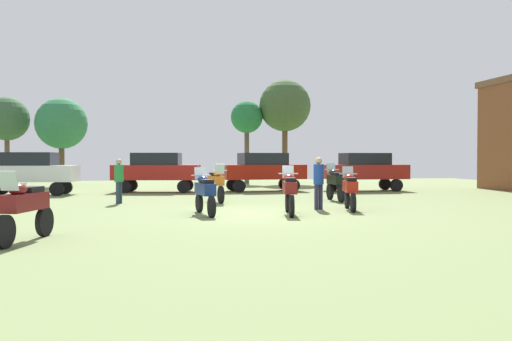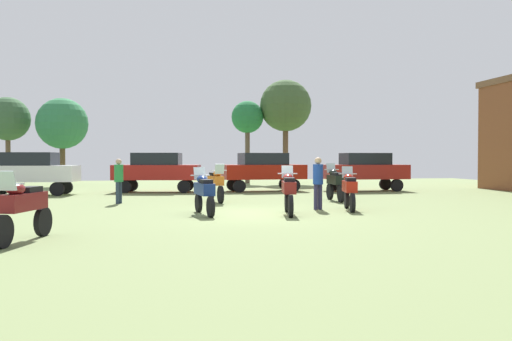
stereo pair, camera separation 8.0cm
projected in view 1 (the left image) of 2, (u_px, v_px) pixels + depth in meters
name	position (u px, v px, depth m)	size (l,w,h in m)	color
ground_plane	(256.00, 214.00, 16.25)	(44.00, 52.00, 0.02)	olive
motorcycle_1	(25.00, 207.00, 10.77)	(0.79, 2.22, 1.48)	black
motorcycle_2	(216.00, 183.00, 20.72)	(0.65, 2.25, 1.51)	black
motorcycle_3	(289.00, 191.00, 16.08)	(0.68, 2.21, 1.49)	black
motorcycle_5	(335.00, 183.00, 21.25)	(0.62, 2.15, 1.51)	black
motorcycle_6	(350.00, 189.00, 17.40)	(0.73, 2.05, 1.45)	black
motorcycle_7	(205.00, 191.00, 16.03)	(0.67, 2.18, 1.44)	black
car_1	(365.00, 169.00, 27.75)	(4.31, 1.82, 2.00)	black
car_2	(263.00, 169.00, 27.57)	(4.46, 2.23, 2.00)	black
car_3	(157.00, 169.00, 26.76)	(4.54, 2.51, 2.00)	black
car_5	(29.00, 170.00, 24.57)	(4.44, 2.17, 2.00)	black
person_1	(119.00, 177.00, 19.95)	(0.46, 0.46, 1.71)	#273548
person_2	(319.00, 179.00, 17.63)	(0.42, 0.42, 1.75)	#2A2849
tree_1	(7.00, 119.00, 32.82)	(2.72, 2.72, 5.55)	brown
tree_2	(61.00, 124.00, 32.67)	(3.16, 3.16, 5.47)	brown
tree_4	(247.00, 118.00, 36.36)	(2.22, 2.22, 5.69)	brown
tree_5	(285.00, 106.00, 36.61)	(3.58, 3.58, 7.19)	brown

